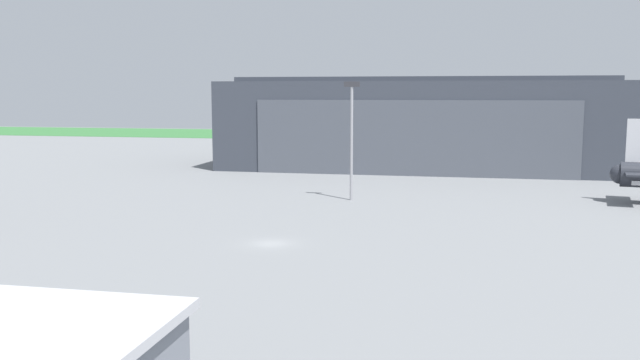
# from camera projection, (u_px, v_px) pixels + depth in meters

# --- Properties ---
(ground_plane) EXTENTS (440.00, 440.00, 0.00)m
(ground_plane) POSITION_uv_depth(u_px,v_px,m) (271.00, 244.00, 74.61)
(ground_plane) COLOR slate
(grass_field_strip) EXTENTS (440.00, 56.00, 0.08)m
(grass_field_strip) POSITION_uv_depth(u_px,v_px,m) (405.00, 136.00, 257.32)
(grass_field_strip) COLOR #357138
(grass_field_strip) RESTS_ON ground_plane
(maintenance_hangar) EXTENTS (83.99, 39.06, 20.07)m
(maintenance_hangar) POSITION_uv_depth(u_px,v_px,m) (419.00, 124.00, 152.15)
(maintenance_hangar) COLOR #383D47
(maintenance_hangar) RESTS_ON ground_plane
(apron_light_mast) EXTENTS (2.40, 0.50, 18.25)m
(apron_light_mast) POSITION_uv_depth(u_px,v_px,m) (352.00, 131.00, 103.38)
(apron_light_mast) COLOR #99999E
(apron_light_mast) RESTS_ON ground_plane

